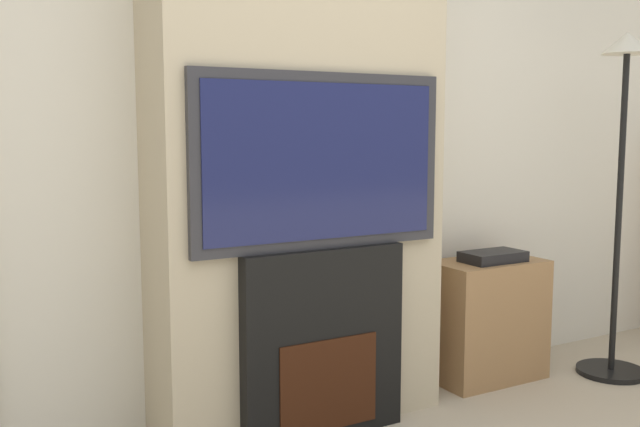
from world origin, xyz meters
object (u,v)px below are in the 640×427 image
television (320,161)px  media_stand (487,318)px  fireplace (320,343)px  floor_lamp (621,166)px

television → media_stand: (1.02, 0.16, -0.79)m
television → media_stand: television is taller
fireplace → television: television is taller
television → floor_lamp: 1.60m
fireplace → media_stand: fireplace is taller
floor_lamp → media_stand: size_ratio=2.63×
fireplace → floor_lamp: (1.60, -0.10, 0.65)m
fireplace → media_stand: bearing=9.0°
fireplace → media_stand: size_ratio=1.19×
television → floor_lamp: bearing=-3.6°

